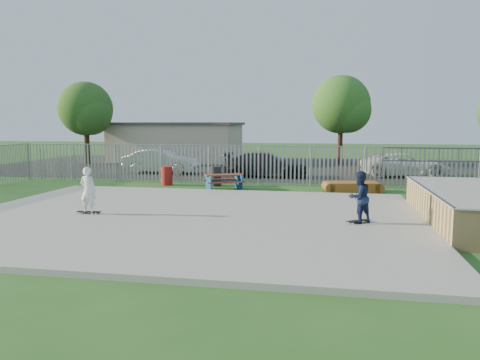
% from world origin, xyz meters
% --- Properties ---
extents(ground, '(120.00, 120.00, 0.00)m').
position_xyz_m(ground, '(0.00, 0.00, 0.00)').
color(ground, '#285B1F').
rests_on(ground, ground).
extents(concrete_slab, '(15.00, 12.00, 0.15)m').
position_xyz_m(concrete_slab, '(0.00, 0.00, 0.07)').
color(concrete_slab, '#9C9C96').
rests_on(concrete_slab, ground).
extents(fence, '(26.04, 16.02, 2.00)m').
position_xyz_m(fence, '(1.00, 4.59, 1.00)').
color(fence, gray).
rests_on(fence, ground).
extents(picnic_table, '(2.19, 2.04, 0.74)m').
position_xyz_m(picnic_table, '(-0.35, 6.97, 0.38)').
color(picnic_table, maroon).
rests_on(picnic_table, ground).
extents(funbox, '(2.39, 1.51, 0.44)m').
position_xyz_m(funbox, '(5.59, 7.51, 0.22)').
color(funbox, brown).
rests_on(funbox, ground).
extents(trash_bin_red, '(0.57, 0.57, 0.95)m').
position_xyz_m(trash_bin_red, '(-3.57, 8.11, 0.47)').
color(trash_bin_red, maroon).
rests_on(trash_bin_red, ground).
extents(trash_bin_grey, '(0.59, 0.59, 0.99)m').
position_xyz_m(trash_bin_grey, '(-1.07, 8.25, 0.49)').
color(trash_bin_grey, '#232325').
rests_on(trash_bin_grey, ground).
extents(parking_lot, '(40.00, 18.00, 0.02)m').
position_xyz_m(parking_lot, '(0.00, 19.00, 0.01)').
color(parking_lot, black).
rests_on(parking_lot, ground).
extents(car_silver, '(4.59, 1.62, 1.51)m').
position_xyz_m(car_silver, '(-5.73, 13.18, 0.78)').
color(car_silver, '#BBBBC0').
rests_on(car_silver, parking_lot).
extents(car_dark, '(4.94, 2.04, 1.43)m').
position_xyz_m(car_dark, '(0.90, 12.51, 0.73)').
color(car_dark, black).
rests_on(car_dark, parking_lot).
extents(car_white, '(5.20, 2.85, 1.38)m').
position_xyz_m(car_white, '(8.86, 14.20, 0.71)').
color(car_white, white).
rests_on(car_white, parking_lot).
extents(building, '(10.40, 6.40, 3.20)m').
position_xyz_m(building, '(-8.00, 23.00, 1.61)').
color(building, beige).
rests_on(building, ground).
extents(tree_left, '(4.05, 4.05, 6.25)m').
position_xyz_m(tree_left, '(-13.65, 18.47, 4.20)').
color(tree_left, '#3F2C19').
rests_on(tree_left, ground).
extents(tree_mid, '(4.34, 4.34, 6.70)m').
position_xyz_m(tree_mid, '(5.30, 21.85, 4.51)').
color(tree_mid, '#3D2418').
rests_on(tree_mid, ground).
extents(skateboard_a, '(0.76, 0.65, 0.08)m').
position_xyz_m(skateboard_a, '(5.43, -0.14, 0.19)').
color(skateboard_a, black).
rests_on(skateboard_a, concrete_slab).
extents(skateboard_b, '(0.81, 0.26, 0.08)m').
position_xyz_m(skateboard_b, '(-3.26, -0.36, 0.19)').
color(skateboard_b, black).
rests_on(skateboard_b, concrete_slab).
extents(skater_navy, '(0.96, 0.93, 1.56)m').
position_xyz_m(skater_navy, '(5.43, -0.14, 0.93)').
color(skater_navy, '#141F41').
rests_on(skater_navy, concrete_slab).
extents(skater_white, '(0.60, 0.43, 1.56)m').
position_xyz_m(skater_white, '(-3.26, -0.36, 0.93)').
color(skater_white, white).
rests_on(skater_white, concrete_slab).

